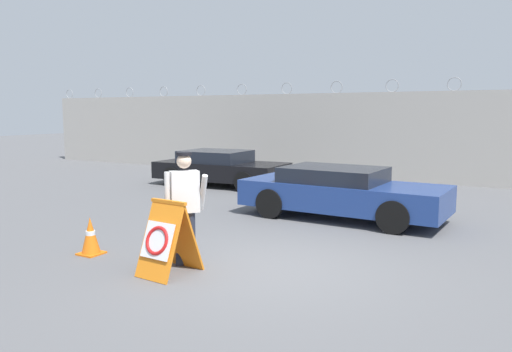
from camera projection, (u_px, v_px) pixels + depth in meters
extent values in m
plane|color=#5B5B5E|center=(274.00, 268.00, 7.93)|extent=(90.00, 90.00, 0.00)
cube|color=#ADA8A0|center=(420.00, 137.00, 17.37)|extent=(36.00, 0.30, 3.17)
torus|color=gray|center=(69.00, 94.00, 25.68)|extent=(0.47, 0.03, 0.47)
torus|color=gray|center=(98.00, 93.00, 24.68)|extent=(0.47, 0.03, 0.47)
torus|color=gray|center=(130.00, 92.00, 23.67)|extent=(0.47, 0.03, 0.47)
torus|color=gray|center=(164.00, 92.00, 22.67)|extent=(0.47, 0.03, 0.47)
torus|color=gray|center=(201.00, 91.00, 21.66)|extent=(0.47, 0.03, 0.47)
torus|color=gray|center=(242.00, 90.00, 20.66)|extent=(0.47, 0.03, 0.47)
torus|color=gray|center=(287.00, 88.00, 19.65)|extent=(0.47, 0.03, 0.47)
torus|color=gray|center=(337.00, 87.00, 18.65)|extent=(0.47, 0.03, 0.47)
torus|color=gray|center=(392.00, 86.00, 17.65)|extent=(0.47, 0.03, 0.47)
torus|color=gray|center=(454.00, 84.00, 16.64)|extent=(0.47, 0.03, 0.47)
cube|color=orange|center=(160.00, 241.00, 7.43)|extent=(0.69, 0.51, 1.11)
cube|color=orange|center=(179.00, 236.00, 7.77)|extent=(0.69, 0.51, 1.11)
cube|color=orange|center=(169.00, 202.00, 7.53)|extent=(0.69, 0.12, 0.05)
cube|color=white|center=(158.00, 240.00, 7.40)|extent=(0.57, 0.26, 0.52)
torus|color=red|center=(157.00, 241.00, 7.39)|extent=(0.46, 0.25, 0.43)
cylinder|color=#232838|center=(180.00, 239.00, 8.02)|extent=(0.15, 0.15, 0.87)
cylinder|color=#232838|center=(191.00, 238.00, 8.08)|extent=(0.15, 0.15, 0.87)
cube|color=silver|center=(185.00, 192.00, 7.95)|extent=(0.46, 0.49, 0.67)
sphere|color=beige|center=(184.00, 161.00, 7.89)|extent=(0.23, 0.23, 0.23)
cylinder|color=silver|center=(167.00, 192.00, 7.85)|extent=(0.09, 0.09, 0.63)
cylinder|color=silver|center=(203.00, 192.00, 7.96)|extent=(0.33, 0.29, 0.61)
cylinder|color=black|center=(184.00, 154.00, 7.87)|extent=(0.25, 0.25, 0.05)
cube|color=orange|center=(91.00, 253.00, 8.69)|extent=(0.38, 0.38, 0.03)
cone|color=orange|center=(90.00, 235.00, 8.65)|extent=(0.32, 0.32, 0.63)
cylinder|color=white|center=(90.00, 233.00, 8.65)|extent=(0.16, 0.16, 0.09)
cylinder|color=black|center=(269.00, 175.00, 17.04)|extent=(0.65, 0.23, 0.64)
cylinder|color=black|center=(244.00, 182.00, 15.43)|extent=(0.65, 0.23, 0.64)
cylinder|color=black|center=(202.00, 171.00, 18.26)|extent=(0.65, 0.23, 0.64)
cylinder|color=black|center=(173.00, 177.00, 16.65)|extent=(0.65, 0.23, 0.64)
cube|color=black|center=(221.00, 170.00, 16.82)|extent=(4.46, 2.12, 0.56)
cube|color=black|center=(216.00, 156.00, 16.86)|extent=(2.17, 1.83, 0.39)
cylinder|color=black|center=(415.00, 204.00, 11.55)|extent=(0.70, 0.23, 0.69)
cylinder|color=black|center=(393.00, 217.00, 10.11)|extent=(0.70, 0.23, 0.69)
cylinder|color=black|center=(303.00, 193.00, 13.06)|extent=(0.70, 0.23, 0.69)
cylinder|color=black|center=(270.00, 203.00, 11.62)|extent=(0.70, 0.23, 0.69)
cube|color=navy|center=(343.00, 195.00, 11.56)|extent=(4.74, 2.03, 0.60)
cube|color=black|center=(334.00, 174.00, 11.62)|extent=(2.31, 1.74, 0.34)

